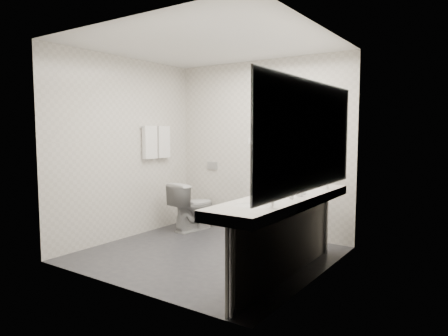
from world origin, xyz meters
The scene contains 30 objects.
floor centered at (0.00, 0.00, 0.00)m, with size 2.80×2.80×0.00m, color #2C2C31.
ceiling centered at (0.00, 0.00, 2.50)m, with size 2.80×2.80×0.00m, color white.
wall_back centered at (0.00, 1.30, 1.25)m, with size 2.80×2.80×0.00m, color silver.
wall_front centered at (0.00, -1.30, 1.25)m, with size 2.80×2.80×0.00m, color silver.
wall_left centered at (-1.40, 0.00, 1.25)m, with size 2.60×2.60×0.00m, color silver.
wall_right centered at (1.40, 0.00, 1.25)m, with size 2.60×2.60×0.00m, color silver.
vanity_counter centered at (1.12, -0.20, 0.80)m, with size 0.55×2.20×0.10m, color white.
vanity_panel centered at (1.15, -0.20, 0.38)m, with size 0.03×2.15×0.75m, color gray.
vanity_post_near centered at (1.18, -1.24, 0.38)m, with size 0.06×0.06×0.75m, color silver.
vanity_post_far centered at (1.18, 0.84, 0.38)m, with size 0.06×0.06×0.75m, color silver.
mirror centered at (1.39, -0.20, 1.45)m, with size 0.02×2.20×1.05m, color #B2BCC6.
basin_near centered at (1.12, -0.85, 0.83)m, with size 0.40×0.31×0.05m, color white.
basin_far centered at (1.12, 0.45, 0.83)m, with size 0.40×0.31×0.05m, color white.
faucet_near centered at (1.32, -0.85, 0.92)m, with size 0.04×0.04×0.15m, color silver.
faucet_far centered at (1.32, 0.45, 0.92)m, with size 0.04×0.04×0.15m, color silver.
soap_bottle_a centered at (1.27, -0.17, 0.91)m, with size 0.05×0.05×0.12m, color white.
soap_bottle_c centered at (1.27, -0.34, 0.91)m, with size 0.05×0.05×0.12m, color white.
glass_left centered at (1.24, -0.01, 0.90)m, with size 0.06×0.06×0.10m, color silver.
toilet centered at (-0.90, 0.85, 0.36)m, with size 0.41×0.72×0.73m, color white.
flush_plate centered at (-0.85, 1.29, 0.95)m, with size 0.18×0.02×0.12m, color #B2B5BA.
pedal_bin centered at (0.20, 1.04, 0.15)m, with size 0.22×0.22×0.30m, color #B2B5BA.
bin_lid centered at (0.20, 1.04, 0.31)m, with size 0.22×0.22×0.01m, color #B2B5BA.
towel_rail centered at (-1.35, 0.55, 1.55)m, with size 0.02×0.02×0.62m, color silver.
towel_near centered at (-1.34, 0.41, 1.33)m, with size 0.07×0.24×0.48m, color white.
towel_far centered at (-1.34, 0.69, 1.33)m, with size 0.07×0.24×0.48m, color white.
dryer_cradle centered at (0.25, 1.27, 1.50)m, with size 0.10×0.04×0.14m, color #9A9BA0.
dryer_barrel centered at (0.25, 1.20, 1.53)m, with size 0.08×0.08×0.14m, color #9A9BA0.
dryer_cord centered at (0.25, 1.26, 1.25)m, with size 0.02×0.02×0.35m, color black.
switch_plate_a centered at (-0.15, 1.29, 1.35)m, with size 0.09×0.02×0.09m, color white.
switch_plate_b centered at (0.55, 1.29, 1.35)m, with size 0.09×0.02×0.09m, color white.
Camera 1 is at (2.87, -3.83, 1.50)m, focal length 32.31 mm.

